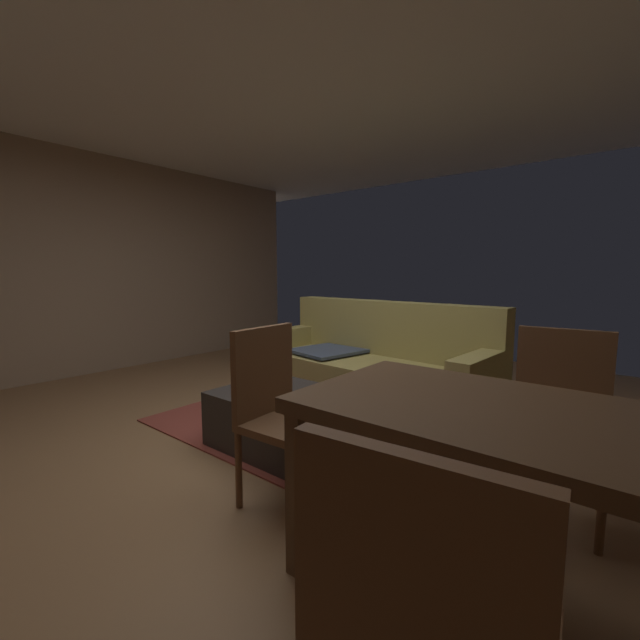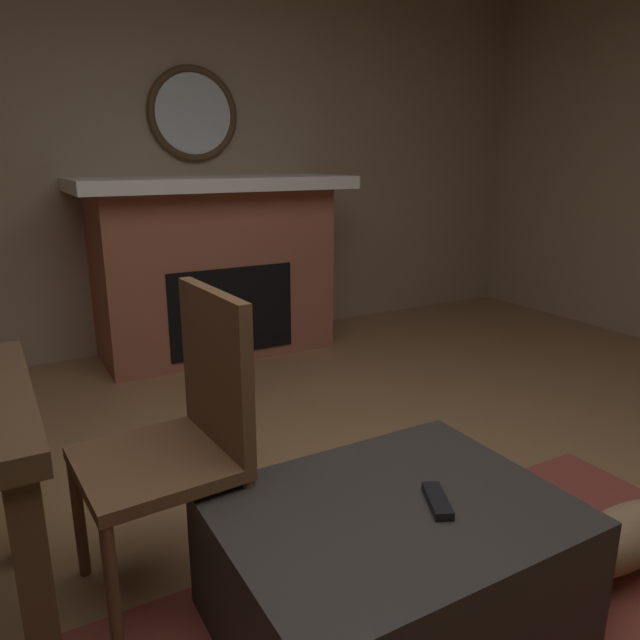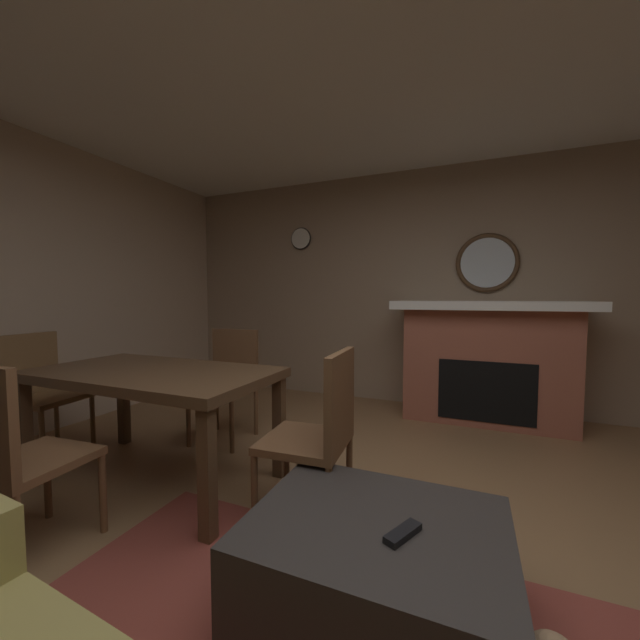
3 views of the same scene
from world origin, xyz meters
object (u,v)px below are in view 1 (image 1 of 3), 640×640
Objects in this scene: ottoman_coffee_table at (285,420)px; dining_chair_north at (559,410)px; couch at (372,368)px; small_dog at (239,398)px; tv_remote at (280,387)px; dining_chair_south at (425,633)px; dining_chair_west at (279,404)px; dining_table at (524,435)px.

dining_chair_north is (1.60, 0.34, 0.33)m from ottoman_coffee_table.
small_dog is (-0.68, -1.04, -0.17)m from couch.
dining_chair_north reaches higher than tv_remote.
dining_chair_south is at bearing -12.22° from tv_remote.
dining_chair_north is at bearing 34.79° from dining_chair_west.
dining_table is at bearing -45.80° from couch.
dining_chair_north is at bearing 3.39° from small_dog.
dining_chair_north is (-0.01, 1.63, 0.00)m from dining_chair_south.
dining_table is at bearing -89.51° from dining_chair_north.
couch is 1.90m from dining_chair_north.
couch reaches higher than ottoman_coffee_table.
couch is 3.04m from dining_chair_south.
dining_table is 0.83m from dining_chair_south.
ottoman_coffee_table is 0.24m from tv_remote.
ottoman_coffee_table is 1.62× the size of small_dog.
dining_chair_west is at bearing -179.72° from dining_table.
ottoman_coffee_table is 5.83× the size of tv_remote.
tv_remote is at bearing -170.61° from dining_chair_north.
dining_table reaches higher than small_dog.
tv_remote reaches higher than ottoman_coffee_table.
dining_chair_west is (-1.19, -0.01, -0.13)m from dining_table.
ottoman_coffee_table is 1.00× the size of dining_chair_south.
dining_chair_south is (1.67, -2.53, 0.19)m from couch.
dining_table is at bearing 8.55° from tv_remote.
dining_table is 0.83m from dining_chair_north.
dining_chair_south is at bearing -89.48° from dining_chair_north.
dining_table is (1.72, -0.53, 0.26)m from tv_remote.
tv_remote is 0.17× the size of dining_chair_west.
couch is 2.50× the size of dining_chair_west.
ottoman_coffee_table is at bearing 141.41° from dining_chair_south.
dining_chair_west is (0.53, -0.54, 0.12)m from tv_remote.
dining_table is (1.67, -1.71, 0.33)m from couch.
dining_table is at bearing -16.47° from ottoman_coffee_table.
dining_chair_north reaches higher than small_dog.
dining_table is at bearing 90.55° from dining_chair_south.
couch is 2.49× the size of ottoman_coffee_table.
dining_chair_south reaches higher than ottoman_coffee_table.
dining_table is 1.20m from dining_chair_west.
ottoman_coffee_table is 1.74m from dining_table.
tv_remote is 1.74m from dining_chair_north.
dining_chair_north is (-0.01, 0.81, -0.13)m from dining_table.
dining_chair_north is at bearing -28.44° from couch.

